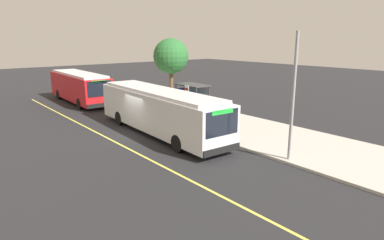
# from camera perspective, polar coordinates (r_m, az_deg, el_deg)

# --- Properties ---
(ground_plane) EXTENTS (120.00, 120.00, 0.00)m
(ground_plane) POSITION_cam_1_polar(r_m,az_deg,el_deg) (22.92, -9.20, -2.09)
(ground_plane) COLOR #232326
(sidewalk_curb) EXTENTS (44.00, 6.40, 0.15)m
(sidewalk_curb) POSITION_cam_1_polar(r_m,az_deg,el_deg) (26.29, 2.16, 0.30)
(sidewalk_curb) COLOR #B7B2A8
(sidewalk_curb) RESTS_ON ground_plane
(lane_stripe_center) EXTENTS (36.00, 0.14, 0.01)m
(lane_stripe_center) POSITION_cam_1_polar(r_m,az_deg,el_deg) (21.96, -14.17, -3.03)
(lane_stripe_center) COLOR #E0D64C
(lane_stripe_center) RESTS_ON ground_plane
(transit_bus_main) EXTENTS (12.57, 3.09, 2.95)m
(transit_bus_main) POSITION_cam_1_polar(r_m,az_deg,el_deg) (22.08, -5.59, 1.75)
(transit_bus_main) COLOR white
(transit_bus_main) RESTS_ON ground_plane
(transit_bus_second) EXTENTS (10.45, 2.90, 2.95)m
(transit_bus_second) POSITION_cam_1_polar(r_m,az_deg,el_deg) (34.75, -18.67, 5.48)
(transit_bus_second) COLOR red
(transit_bus_second) RESTS_ON ground_plane
(bus_shelter) EXTENTS (2.90, 1.60, 2.48)m
(bus_shelter) POSITION_cam_1_polar(r_m,az_deg,el_deg) (27.10, 0.04, 4.69)
(bus_shelter) COLOR #333338
(bus_shelter) RESTS_ON sidewalk_curb
(waiting_bench) EXTENTS (1.60, 0.48, 0.95)m
(waiting_bench) POSITION_cam_1_polar(r_m,az_deg,el_deg) (27.20, 0.12, 1.97)
(waiting_bench) COLOR brown
(waiting_bench) RESTS_ON sidewalk_curb
(route_sign_post) EXTENTS (0.44, 0.08, 2.80)m
(route_sign_post) POSITION_cam_1_polar(r_m,az_deg,el_deg) (24.18, -0.86, 3.68)
(route_sign_post) COLOR #333338
(route_sign_post) RESTS_ON sidewalk_curb
(pedestrian_commuter) EXTENTS (0.24, 0.40, 1.69)m
(pedestrian_commuter) POSITION_cam_1_polar(r_m,az_deg,el_deg) (24.27, 1.60, 1.69)
(pedestrian_commuter) COLOR #282D47
(pedestrian_commuter) RESTS_ON sidewalk_curb
(street_tree_near_shelter) EXTENTS (3.27, 3.27, 6.07)m
(street_tree_near_shelter) POSITION_cam_1_polar(r_m,az_deg,el_deg) (31.63, -3.62, 10.77)
(street_tree_near_shelter) COLOR brown
(street_tree_near_shelter) RESTS_ON sidewalk_curb
(utility_pole) EXTENTS (0.16, 0.16, 6.40)m
(utility_pole) POSITION_cam_1_polar(r_m,az_deg,el_deg) (17.20, 16.88, 3.67)
(utility_pole) COLOR gray
(utility_pole) RESTS_ON sidewalk_curb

